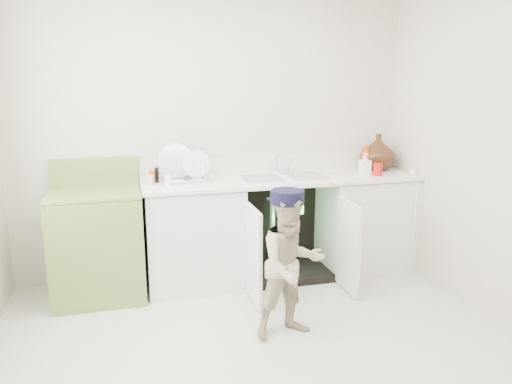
{
  "coord_description": "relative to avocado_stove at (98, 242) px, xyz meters",
  "views": [
    {
      "loc": [
        -0.8,
        -2.86,
        1.75
      ],
      "look_at": [
        0.17,
        0.7,
        0.91
      ],
      "focal_mm": 35.0,
      "sensor_mm": 36.0,
      "label": 1
    }
  ],
  "objects": [
    {
      "name": "ground",
      "position": [
        1.03,
        -1.18,
        -0.45
      ],
      "size": [
        3.5,
        3.5,
        0.0
      ],
      "primitive_type": "plane",
      "color": "beige",
      "rests_on": "ground"
    },
    {
      "name": "room_shell",
      "position": [
        1.03,
        -1.18,
        0.8
      ],
      "size": [
        6.0,
        5.5,
        1.26
      ],
      "color": "beige",
      "rests_on": "ground"
    },
    {
      "name": "counter_run",
      "position": [
        1.61,
        0.03,
        0.02
      ],
      "size": [
        2.44,
        1.02,
        1.24
      ],
      "color": "white",
      "rests_on": "ground"
    },
    {
      "name": "avocado_stove",
      "position": [
        0.0,
        0.0,
        0.0
      ],
      "size": [
        0.71,
        0.65,
        1.1
      ],
      "color": "olive",
      "rests_on": "ground"
    },
    {
      "name": "repair_worker",
      "position": [
        1.3,
        -1.03,
        0.06
      ],
      "size": [
        0.62,
        0.94,
        1.03
      ],
      "rotation": [
        0.0,
        0.0,
        0.15
      ],
      "color": "tan",
      "rests_on": "ground"
    }
  ]
}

